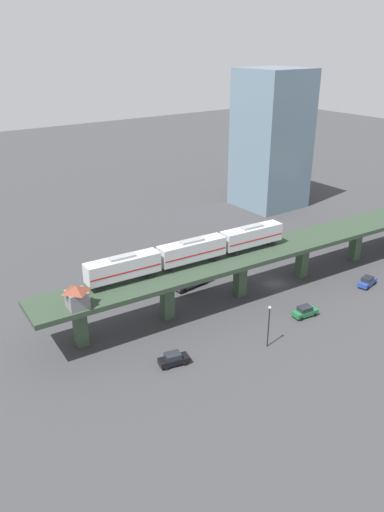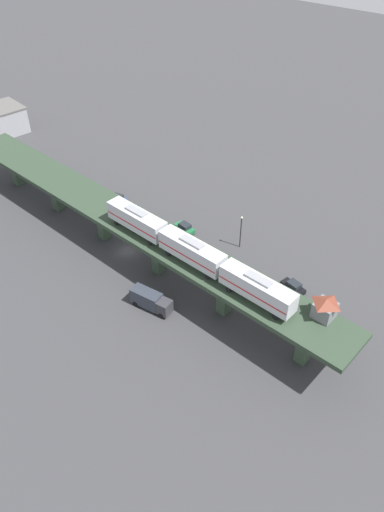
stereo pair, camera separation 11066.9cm
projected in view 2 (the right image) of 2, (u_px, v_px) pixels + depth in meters
The scene contains 9 objects.
ground_plane at pixel (127, 251), 94.18m from camera, with size 400.00×400.00×0.00m, color #38383A.
elevated_viaduct at pixel (125, 222), 89.79m from camera, with size 14.20×92.35×7.92m.
subway_train at pixel (192, 251), 77.47m from camera, with size 5.17×37.30×4.45m.
signal_hut at pixel (325, 307), 68.92m from camera, with size 3.42×3.42×3.40m.
street_car_blue at pixel (117, 199), 106.56m from camera, with size 2.61×4.66×1.89m.
street_car_green at pixel (185, 228), 98.41m from camera, with size 2.40×4.60×1.89m.
street_car_black at pixel (293, 287), 85.13m from camera, with size 2.71×4.69×1.89m.
delivery_truck at pixel (151, 300), 81.40m from camera, with size 3.02×7.40×3.20m.
street_lamp at pixel (241, 229), 92.65m from camera, with size 0.44×0.44×6.94m.
Camera 2 is at (-49.79, -55.54, 58.79)m, focal length 35.00 mm.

